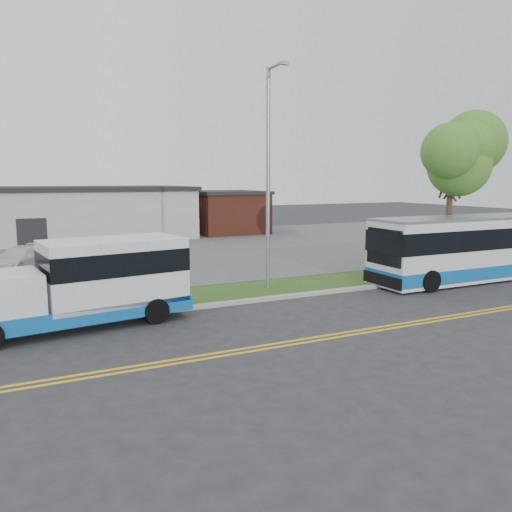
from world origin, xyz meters
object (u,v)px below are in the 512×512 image
tree_east (452,155)px  parked_car_b (20,258)px  shuttle_bus (92,280)px  streetlight_near (269,172)px  transit_bus (474,248)px  pedestrian (100,290)px

tree_east → parked_car_b: (-20.90, 9.77, -5.49)m
shuttle_bus → parked_car_b: size_ratio=1.82×
streetlight_near → transit_bus: (10.27, -2.13, -3.64)m
shuttle_bus → parked_car_b: (-2.16, 12.07, -0.82)m
streetlight_near → parked_car_b: streetlight_near is taller
streetlight_near → tree_east: bearing=1.4°
shuttle_bus → transit_bus: transit_bus is taller
transit_bus → pedestrian: transit_bus is taller
tree_east → transit_bus: tree_east is taller
shuttle_bus → transit_bus: (18.01, -0.10, 0.05)m
transit_bus → pedestrian: 17.68m
tree_east → pedestrian: (-18.34, -1.10, -5.31)m
tree_east → shuttle_bus: size_ratio=1.07×
transit_bus → pedestrian: size_ratio=7.10×
transit_bus → parked_car_b: 23.58m
pedestrian → streetlight_near: bearing=157.0°
tree_east → streetlight_near: (-11.00, -0.27, -0.97)m
streetlight_near → pedestrian: streetlight_near is taller
streetlight_near → shuttle_bus: streetlight_near is taller
shuttle_bus → parked_car_b: shuttle_bus is taller
pedestrian → parked_car_b: bearing=-106.1°
tree_east → pedestrian: tree_east is taller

